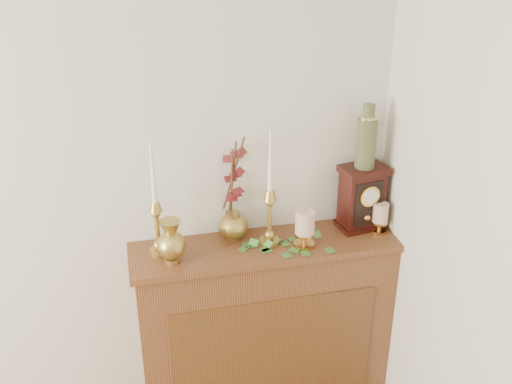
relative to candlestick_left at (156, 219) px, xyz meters
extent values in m
cube|color=brown|center=(0.48, -0.02, -0.65)|extent=(1.20, 0.30, 0.90)
cube|color=brown|center=(0.48, -0.17, -0.70)|extent=(0.96, 0.01, 0.63)
cube|color=brown|center=(0.48, -0.02, -0.19)|extent=(1.24, 0.34, 0.03)
cylinder|color=tan|center=(0.00, 0.00, -0.16)|extent=(0.09, 0.09, 0.02)
sphere|color=tan|center=(0.00, 0.00, -0.13)|extent=(0.05, 0.05, 0.05)
cylinder|color=tan|center=(0.00, 0.00, -0.05)|extent=(0.02, 0.02, 0.15)
sphere|color=tan|center=(0.00, 0.00, 0.03)|extent=(0.04, 0.04, 0.04)
cone|color=tan|center=(0.00, 0.00, 0.06)|extent=(0.06, 0.06, 0.04)
cone|color=silver|center=(0.00, 0.00, 0.22)|extent=(0.02, 0.02, 0.27)
cylinder|color=tan|center=(0.49, -0.03, -0.16)|extent=(0.09, 0.09, 0.02)
sphere|color=tan|center=(0.49, -0.03, -0.13)|extent=(0.05, 0.05, 0.05)
cylinder|color=tan|center=(0.49, -0.03, -0.05)|extent=(0.02, 0.02, 0.16)
sphere|color=tan|center=(0.49, -0.03, 0.04)|extent=(0.04, 0.04, 0.04)
cone|color=tan|center=(0.49, -0.03, 0.07)|extent=(0.06, 0.06, 0.05)
cone|color=silver|center=(0.49, -0.03, 0.23)|extent=(0.03, 0.03, 0.29)
cylinder|color=tan|center=(0.05, -0.08, -0.16)|extent=(0.06, 0.06, 0.02)
sphere|color=tan|center=(0.05, -0.08, -0.09)|extent=(0.12, 0.12, 0.12)
cone|color=tan|center=(0.05, -0.08, 0.00)|extent=(0.09, 0.09, 0.06)
cylinder|color=tan|center=(0.34, 0.06, -0.17)|extent=(0.06, 0.06, 0.01)
ellipsoid|color=tan|center=(0.34, 0.06, -0.11)|extent=(0.14, 0.14, 0.12)
cylinder|color=tan|center=(0.34, 0.06, -0.05)|extent=(0.07, 0.07, 0.02)
cylinder|color=#472819|center=(0.34, 0.07, 0.12)|extent=(0.01, 0.09, 0.33)
cylinder|color=#472819|center=(0.35, 0.07, 0.13)|extent=(0.03, 0.07, 0.36)
cylinder|color=#472819|center=(0.35, 0.06, 0.15)|extent=(0.09, 0.10, 0.38)
cylinder|color=#B88140|center=(0.64, -0.08, -0.16)|extent=(0.10, 0.10, 0.02)
cylinder|color=#B88140|center=(0.64, -0.08, -0.13)|extent=(0.02, 0.02, 0.04)
cylinder|color=#B88140|center=(0.64, -0.08, -0.11)|extent=(0.09, 0.09, 0.01)
cylinder|color=beige|center=(0.64, -0.08, -0.05)|extent=(0.09, 0.09, 0.11)
cylinder|color=#472819|center=(0.64, -0.08, 0.01)|extent=(0.00, 0.00, 0.01)
cylinder|color=#B88140|center=(1.02, -0.04, -0.16)|extent=(0.08, 0.08, 0.01)
cylinder|color=#B88140|center=(1.02, -0.04, -0.14)|extent=(0.02, 0.02, 0.04)
cylinder|color=#B88140|center=(1.02, -0.04, -0.12)|extent=(0.08, 0.08, 0.01)
cylinder|color=beige|center=(1.02, -0.04, -0.07)|extent=(0.07, 0.07, 0.09)
cylinder|color=#472819|center=(1.02, -0.04, -0.02)|extent=(0.00, 0.00, 0.01)
cube|color=#386C29|center=(0.67, -0.10, -0.17)|extent=(0.04, 0.05, 0.00)
cube|color=#386C29|center=(0.72, -0.14, -0.17)|extent=(0.05, 0.06, 0.00)
cube|color=#386C29|center=(0.38, -0.04, -0.17)|extent=(0.04, 0.05, 0.00)
cube|color=#386C29|center=(0.48, -0.03, -0.17)|extent=(0.05, 0.05, 0.00)
cube|color=#386C29|center=(0.55, -0.10, -0.17)|extent=(0.06, 0.06, 0.00)
cube|color=#386C29|center=(0.67, -0.12, -0.17)|extent=(0.06, 0.05, 0.00)
cube|color=#386C29|center=(0.59, -0.04, -0.17)|extent=(0.05, 0.05, 0.00)
cube|color=#386C29|center=(0.42, -0.15, -0.17)|extent=(0.05, 0.05, 0.00)
cube|color=#386C29|center=(0.38, -0.07, -0.17)|extent=(0.06, 0.05, 0.00)
cube|color=#386C29|center=(0.52, -0.05, -0.17)|extent=(0.05, 0.05, 0.00)
cube|color=#386C29|center=(0.52, -0.09, -0.17)|extent=(0.05, 0.04, 0.00)
cube|color=#386C29|center=(0.69, -0.15, -0.17)|extent=(0.04, 0.05, 0.00)
cube|color=#386C29|center=(0.51, -0.01, -0.17)|extent=(0.06, 0.06, 0.00)
cube|color=#386C29|center=(0.46, -0.07, -0.17)|extent=(0.06, 0.06, 0.00)
cube|color=#386C29|center=(0.41, -0.07, -0.13)|extent=(0.03, 0.04, 0.02)
cube|color=#386C29|center=(0.46, -0.13, -0.11)|extent=(0.04, 0.05, 0.02)
cube|color=#386C29|center=(0.70, -0.08, -0.12)|extent=(0.05, 0.04, 0.02)
cube|color=black|center=(0.95, 0.03, -0.16)|extent=(0.23, 0.17, 0.02)
cube|color=black|center=(0.95, 0.03, -0.03)|extent=(0.20, 0.15, 0.27)
cube|color=black|center=(0.95, 0.03, 0.12)|extent=(0.23, 0.17, 0.03)
cube|color=black|center=(0.96, -0.03, -0.02)|extent=(0.14, 0.03, 0.22)
cylinder|color=gold|center=(0.96, -0.04, 0.02)|extent=(0.10, 0.02, 0.10)
cylinder|color=silver|center=(0.96, -0.04, 0.02)|extent=(0.07, 0.02, 0.07)
sphere|color=gold|center=(0.96, -0.03, -0.09)|extent=(0.03, 0.03, 0.03)
cylinder|color=#1C382C|center=(0.95, 0.03, 0.25)|extent=(0.09, 0.09, 0.23)
cylinder|color=#1C382C|center=(0.95, 0.03, 0.40)|extent=(0.05, 0.05, 0.08)
cylinder|color=tan|center=(0.95, 0.03, 0.37)|extent=(0.06, 0.06, 0.02)
camera|label=1|loc=(-0.09, -2.29, 1.23)|focal=42.00mm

